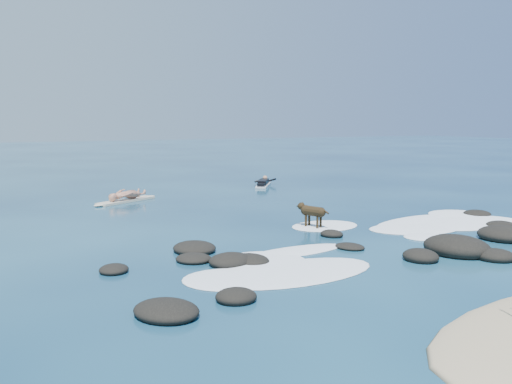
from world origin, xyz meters
TOP-DOWN VIEW (x-y plane):
  - ground at (0.00, 0.00)m, footprint 160.00×160.00m
  - reef_rocks at (0.25, -2.21)m, footprint 14.15×6.25m
  - breaking_foam at (0.64, -0.52)m, footprint 13.12×6.55m
  - standing_surfer_rig at (-3.94, 9.88)m, footprint 3.08×2.04m
  - paddling_surfer_rig at (3.69, 12.29)m, footprint 1.88×2.36m
  - dog at (-0.31, 1.56)m, footprint 0.59×1.23m

SIDE VIEW (x-z plane):
  - ground at x=0.00m, z-range 0.00..0.00m
  - breaking_foam at x=0.64m, z-range -0.05..0.07m
  - reef_rocks at x=0.25m, z-range -0.20..0.41m
  - paddling_surfer_rig at x=3.69m, z-range -0.07..0.38m
  - dog at x=-0.31m, z-range 0.13..0.94m
  - standing_surfer_rig at x=-3.94m, z-range -0.20..1.74m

